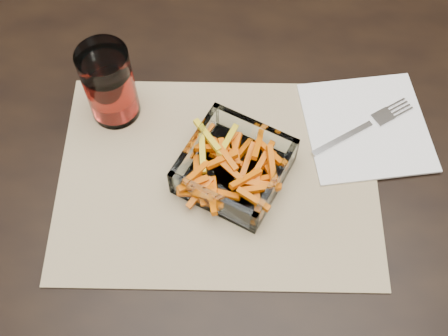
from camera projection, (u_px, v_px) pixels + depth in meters
The scene contains 6 objects.
dining_table at pixel (295, 197), 0.88m from camera, with size 1.60×0.90×0.75m.
placemat at pixel (218, 177), 0.80m from camera, with size 0.45×0.33×0.00m, color tan.
glass_bowl at pixel (234, 168), 0.78m from camera, with size 0.17×0.17×0.05m.
tumbler at pixel (110, 86), 0.80m from camera, with size 0.07×0.07×0.13m.
napkin at pixel (366, 127), 0.83m from camera, with size 0.18×0.18×0.00m, color white.
fork at pixel (366, 126), 0.83m from camera, with size 0.15×0.12×0.00m.
Camera 1 is at (-0.07, -0.39, 1.46)m, focal length 45.00 mm.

